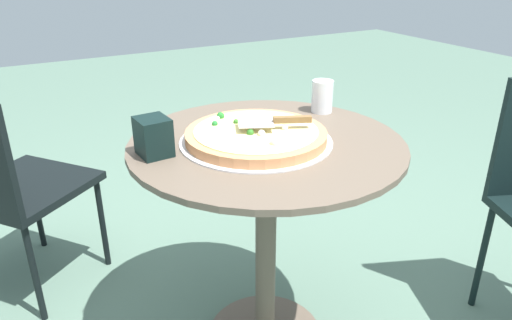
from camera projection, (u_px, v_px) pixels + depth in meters
patio_table at (266, 198)px, 1.47m from camera, size 0.80×0.80×0.74m
pizza_on_tray at (256, 136)px, 1.38m from camera, size 0.44×0.44×0.05m
pizza_server at (275, 121)px, 1.37m from camera, size 0.13×0.21×0.02m
drinking_cup at (322, 96)px, 1.61m from camera, size 0.07×0.07×0.11m
napkin_dispenser at (153, 137)px, 1.28m from camera, size 0.10×0.09×0.10m
patio_chair_near at (4, 181)px, 1.73m from camera, size 0.60×0.60×0.83m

